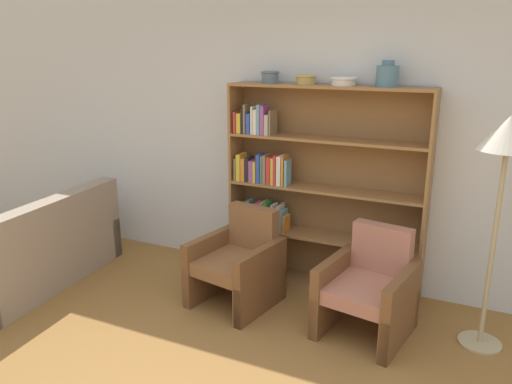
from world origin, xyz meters
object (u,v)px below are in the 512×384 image
bowl_slate (344,81)px  vase_tall (387,75)px  bookshelf (306,190)px  couch (30,253)px  armchair_leather (238,263)px  floor_lamp (507,149)px  bowl_cream (306,79)px  bowl_brass (270,76)px  armchair_cushioned (369,288)px

bowl_slate → vase_tall: bearing=0.0°
bookshelf → couch: 2.71m
vase_tall → couch: size_ratio=0.12×
vase_tall → couch: vase_tall is taller
armchair_leather → floor_lamp: (1.99, 0.18, 1.15)m
bowl_slate → couch: size_ratio=0.12×
bowl_cream → couch: bowl_cream is taller
floor_lamp → bowl_cream: bearing=165.0°
bowl_slate → couch: bowl_slate is taller
bowl_cream → bowl_slate: bowl_cream is taller
vase_tall → armchair_leather: vase_tall is taller
couch → armchair_leather: size_ratio=2.19×
bowl_brass → vase_tall: (1.04, 0.00, 0.03)m
bowl_brass → armchair_cushioned: bearing=-28.5°
bowl_slate → armchair_cushioned: size_ratio=0.27×
bowl_slate → vase_tall: vase_tall is taller
bowl_cream → bookshelf: bearing=31.6°
bowl_slate → bookshelf: bearing=177.1°
armchair_cushioned → bowl_slate: bearing=-43.9°
vase_tall → couch: (-3.05, -1.13, -1.68)m
vase_tall → armchair_cushioned: (0.09, -0.62, -1.61)m
couch → armchair_leather: (1.99, 0.51, 0.07)m
bowl_cream → bowl_slate: 0.34m
vase_tall → armchair_leather: bearing=-149.9°
bowl_slate → armchair_leather: bowl_slate is taller
armchair_cushioned → couch: bearing=19.1°
vase_tall → armchair_leather: (-1.06, -0.62, -1.61)m
bowl_cream → armchair_cushioned: (0.79, -0.62, -1.56)m
bowl_cream → armchair_leather: bowl_cream is taller
bowl_brass → armchair_leather: size_ratio=0.21×
bookshelf → armchair_cushioned: 1.14m
bowl_slate → couch: 3.34m
bookshelf → floor_lamp: bearing=-15.8°
vase_tall → armchair_leather: size_ratio=0.26×
couch → floor_lamp: (3.98, 0.69, 1.23)m
bowl_brass → floor_lamp: 2.06m
bowl_slate → armchair_cushioned: bearing=-53.7°
bowl_brass → armchair_leather: (-0.02, -0.62, -1.58)m
bookshelf → floor_lamp: size_ratio=1.08×
couch → armchair_cushioned: (3.14, 0.51, 0.07)m
bowl_cream → armchair_cushioned: bowl_cream is taller
bowl_slate → couch: (-2.69, -1.13, -1.63)m
bookshelf → vase_tall: 1.25m
bowl_slate → armchair_leather: 1.82m
bookshelf → couch: (-2.38, -1.15, -0.63)m
bowl_slate → armchair_leather: (-0.70, -0.62, -1.56)m
bowl_cream → vase_tall: vase_tall is taller
bowl_brass → bowl_slate: size_ratio=0.75×
floor_lamp → bookshelf: bearing=164.2°
bowl_slate → armchair_cushioned: bowl_slate is taller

